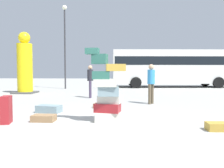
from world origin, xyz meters
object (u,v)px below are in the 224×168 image
Objects in this scene: person_tourist_with_camera at (90,78)px; yellow_dummy_statue at (25,66)px; suitcase_tower at (107,94)px; suitcase_brown_right_side at (102,106)px; lamp_post at (65,35)px; suitcase_brown_upright_blue at (44,118)px; parked_bus at (173,66)px; suitcase_tan_left_side at (222,127)px; suitcase_slate_foreground_near at (49,109)px; person_bearded_onlooker at (151,80)px; suitcase_maroon_behind_tower at (6,110)px.

person_tourist_with_camera is 0.44× the size of yellow_dummy_statue.
suitcase_tower reaches higher than suitcase_brown_right_side.
suitcase_brown_upright_blue is at bearing -77.59° from lamp_post.
suitcase_brown_right_side is at bearing -117.64° from parked_bus.
suitcase_tan_left_side is 0.06× the size of parked_bus.
lamp_post is at bearing 68.91° from yellow_dummy_statue.
person_bearded_onlooker reaches higher than suitcase_slate_foreground_near.
person_tourist_with_camera is at bearing 111.79° from suitcase_brown_right_side.
person_bearded_onlooker is at bearing 103.77° from suitcase_tan_left_side.
person_bearded_onlooker is 0.25× the size of lamp_post.
suitcase_brown_right_side is at bearing 44.78° from suitcase_slate_foreground_near.
suitcase_brown_upright_blue is 8.79m from yellow_dummy_statue.
suitcase_tan_left_side is at bearing -15.61° from suitcase_tower.
parked_bus reaches higher than suitcase_brown_upright_blue.
person_bearded_onlooker is at bearing 27.87° from suitcase_maroon_behind_tower.
person_tourist_with_camera is at bearing -129.25° from parked_bus.
suitcase_tan_left_side is 0.11× the size of lamp_post.
suitcase_maroon_behind_tower is (-0.86, -0.28, 0.26)m from suitcase_brown_upright_blue.
suitcase_maroon_behind_tower is 0.42× the size of person_tourist_with_camera.
suitcase_brown_upright_blue reaches higher than suitcase_brown_right_side.
suitcase_maroon_behind_tower is 0.92× the size of suitcase_slate_foreground_near.
suitcase_brown_right_side is at bearing 99.35° from suitcase_tower.
suitcase_tan_left_side is 1.14× the size of suitcase_brown_upright_blue.
suitcase_tower is 0.51× the size of yellow_dummy_statue.
person_bearded_onlooker is 3.48m from person_tourist_with_camera.
suitcase_tower is at bearing -75.08° from suitcase_brown_right_side.
suitcase_maroon_behind_tower is at bearing -172.47° from suitcase_tower.
suitcase_tan_left_side reaches higher than suitcase_brown_right_side.
suitcase_brown_upright_blue is 4.78m from person_bearded_onlooker.
suitcase_brown_upright_blue is 0.16× the size of yellow_dummy_statue.
suitcase_tower is 0.30× the size of lamp_post.
suitcase_slate_foreground_near is at bearing 55.88° from suitcase_maroon_behind_tower.
suitcase_brown_upright_blue is 0.09× the size of lamp_post.
suitcase_tower is 5.56m from person_tourist_with_camera.
suitcase_tower is 1.80m from suitcase_brown_upright_blue.
suitcase_slate_foreground_near is 0.47× the size of person_bearded_onlooker.
yellow_dummy_statue is (-3.70, 6.38, 1.54)m from suitcase_slate_foreground_near.
yellow_dummy_statue is at bearing 97.17° from suitcase_maroon_behind_tower.
suitcase_maroon_behind_tower is 5.91m from person_tourist_with_camera.
suitcase_tower is 2.41m from suitcase_slate_foreground_near.
suitcase_slate_foreground_near is 0.12× the size of lamp_post.
person_tourist_with_camera is (-1.29, 5.40, 0.25)m from suitcase_tower.
parked_bus is at bearing 139.05° from person_tourist_with_camera.
yellow_dummy_statue is at bearing -122.60° from person_tourist_with_camera.
suitcase_slate_foreground_near is 4.21m from person_bearded_onlooker.
suitcase_tower is 0.18× the size of parked_bus.
suitcase_slate_foreground_near is at bearing -141.37° from suitcase_brown_right_side.
suitcase_brown_upright_blue is 0.95m from suitcase_maroon_behind_tower.
parked_bus is at bearing 66.86° from suitcase_brown_upright_blue.
suitcase_brown_right_side is at bearing 35.85° from suitcase_maroon_behind_tower.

